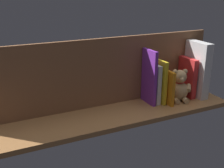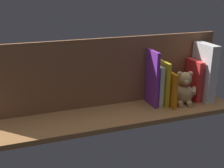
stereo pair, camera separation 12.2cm
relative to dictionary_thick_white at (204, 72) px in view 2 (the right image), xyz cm
name	(u,v)px [view 2 (the right image)]	position (x,y,z in cm)	size (l,w,h in cm)	color
ground_plane	(112,115)	(48.33, 1.61, -15.14)	(115.68, 25.43, 2.20)	#9E6B3D
shelf_back_panel	(105,73)	(48.33, -8.86, 2.03)	(115.68, 1.50, 32.14)	brown
dictionary_thick_white	(204,72)	(0.00, 0.00, 0.00)	(4.52, 15.22, 28.08)	silver
book_0	(193,80)	(4.35, -1.67, -4.03)	(2.72, 12.07, 20.02)	red
teddy_bear	(184,89)	(11.82, 1.69, -7.02)	(12.35, 12.02, 15.96)	tan
book_1	(168,88)	(19.51, -0.06, -5.80)	(1.54, 15.29, 16.48)	orange
book_2	(162,83)	(21.84, -1.58, -3.52)	(1.67, 12.25, 21.04)	yellow
book_3	(157,85)	(24.50, -2.19, -4.47)	(2.19, 11.04, 19.15)	silver
book_4	(152,78)	(27.12, -2.05, -0.91)	(1.58, 11.32, 26.27)	purple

